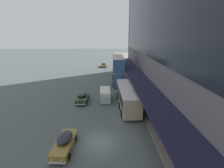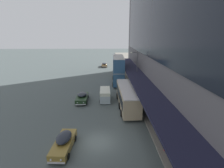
{
  "view_description": "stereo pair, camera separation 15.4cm",
  "coord_description": "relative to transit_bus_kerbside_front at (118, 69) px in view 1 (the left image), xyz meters",
  "views": [
    {
      "loc": [
        0.87,
        -16.32,
        11.28
      ],
      "look_at": [
        2.0,
        15.85,
        1.94
      ],
      "focal_mm": 28.0,
      "sensor_mm": 36.0,
      "label": 1
    },
    {
      "loc": [
        1.02,
        -16.33,
        11.28
      ],
      "look_at": [
        2.0,
        15.85,
        1.94
      ],
      "focal_mm": 28.0,
      "sensor_mm": 36.0,
      "label": 2
    }
  ],
  "objects": [
    {
      "name": "vw_van",
      "position": [
        -3.01,
        -10.78,
        -2.27
      ],
      "size": [
        1.94,
        4.57,
        1.96
      ],
      "color": "#AFC2C9",
      "rests_on": "ground"
    },
    {
      "name": "pedestrian_at_kerb",
      "position": [
        4.23,
        -17.09,
        -2.19
      ],
      "size": [
        0.54,
        0.42,
        1.86
      ],
      "color": "#242423",
      "rests_on": "sidewalk_kerb"
    },
    {
      "name": "transit_bus_kerbside_rear",
      "position": [
        0.52,
        -13.84,
        -1.54
      ],
      "size": [
        2.95,
        10.83,
        3.19
      ],
      "color": "tan",
      "rests_on": "ground"
    },
    {
      "name": "sidewalk_kerb",
      "position": [
        7.31,
        -23.29,
        -3.29
      ],
      "size": [
        10.0,
        180.0,
        0.15
      ],
      "primitive_type": "cube",
      "color": "gray",
      "rests_on": "ground"
    },
    {
      "name": "sedan_lead_mid",
      "position": [
        -6.96,
        -11.35,
        -2.62
      ],
      "size": [
        2.02,
        4.65,
        1.51
      ],
      "color": "#1D361D",
      "rests_on": "ground"
    },
    {
      "name": "fire_hydrant",
      "position": [
        2.97,
        -25.08,
        -2.87
      ],
      "size": [
        0.2,
        0.4,
        0.7
      ],
      "color": "red",
      "rests_on": "sidewalk_kerb"
    },
    {
      "name": "street_lamp",
      "position": [
        3.11,
        -6.11,
        1.26
      ],
      "size": [
        1.5,
        0.28,
        7.8
      ],
      "color": "#4C4C51",
      "rests_on": "sidewalk_kerb"
    },
    {
      "name": "ground",
      "position": [
        -3.69,
        -23.29,
        -3.37
      ],
      "size": [
        240.0,
        240.0,
        0.0
      ],
      "primitive_type": "plane",
      "color": "#505A5A"
    },
    {
      "name": "transit_bus_kerbside_front",
      "position": [
        0.0,
        0.0,
        0.0
      ],
      "size": [
        2.91,
        9.46,
        6.25
      ],
      "color": "#33608E",
      "rests_on": "ground"
    },
    {
      "name": "sedan_far_back",
      "position": [
        -7.06,
        -24.28,
        -2.61
      ],
      "size": [
        1.99,
        4.96,
        1.55
      ],
      "color": "olive",
      "rests_on": "ground"
    },
    {
      "name": "sedan_trailing_mid",
      "position": [
        -3.53,
        21.06,
        -2.65
      ],
      "size": [
        1.97,
        4.51,
        1.43
      ],
      "color": "olive",
      "rests_on": "ground"
    },
    {
      "name": "building_facade",
      "position": [
        7.27,
        -23.29,
        10.61
      ],
      "size": [
        9.2,
        80.0,
        28.02
      ],
      "color": "#615E62",
      "rests_on": "ground"
    }
  ]
}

